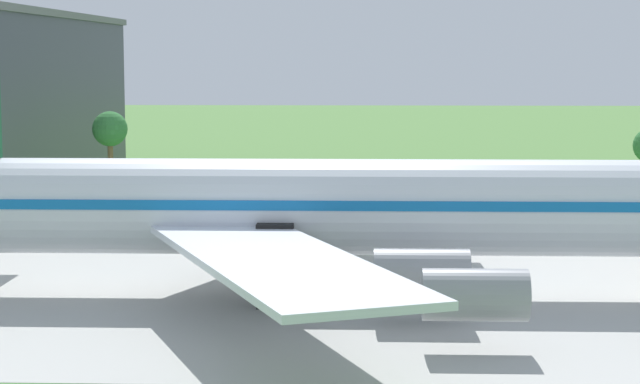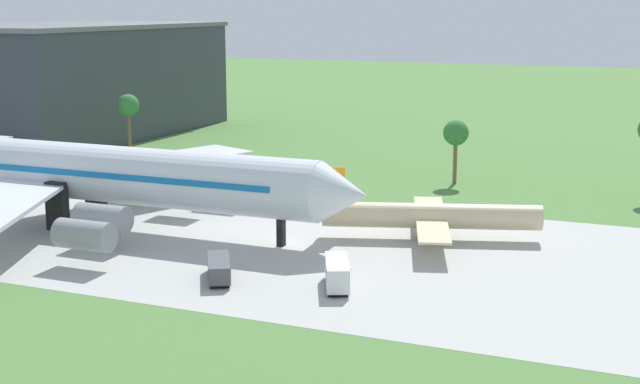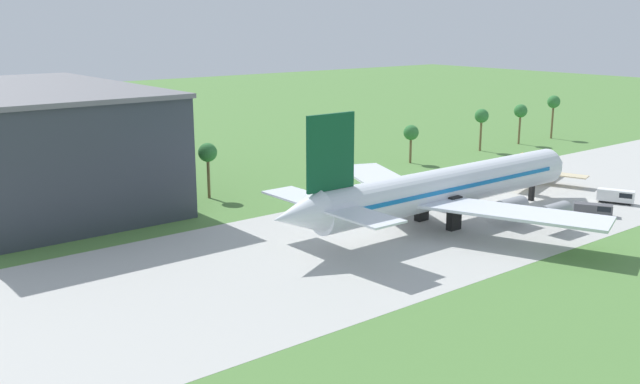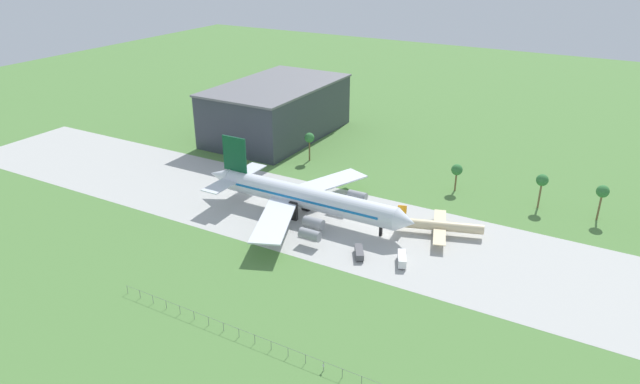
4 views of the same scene
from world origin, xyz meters
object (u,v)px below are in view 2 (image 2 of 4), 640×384
(regional_aircraft, at_px, (430,216))
(terminal_building, at_px, (70,80))
(catering_van, at_px, (337,274))
(baggage_tug, at_px, (219,269))
(jet_airliner, at_px, (86,172))

(regional_aircraft, xyz_separation_m, terminal_building, (-86.52, 50.22, 8.14))
(regional_aircraft, height_order, catering_van, regional_aircraft)
(baggage_tug, bearing_deg, terminal_building, 135.22)
(regional_aircraft, distance_m, terminal_building, 100.37)
(jet_airliner, xyz_separation_m, catering_van, (35.34, -11.08, -4.76))
(baggage_tug, height_order, catering_van, catering_van)
(terminal_building, bearing_deg, catering_van, -39.98)
(jet_airliner, distance_m, terminal_building, 76.36)
(regional_aircraft, relative_size, baggage_tug, 3.58)
(jet_airliner, height_order, baggage_tug, jet_airliner)
(catering_van, relative_size, terminal_building, 0.11)
(jet_airliner, relative_size, terminal_building, 1.12)
(jet_airliner, relative_size, baggage_tug, 10.61)
(regional_aircraft, distance_m, baggage_tug, 25.95)
(catering_van, bearing_deg, regional_aircraft, 81.59)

